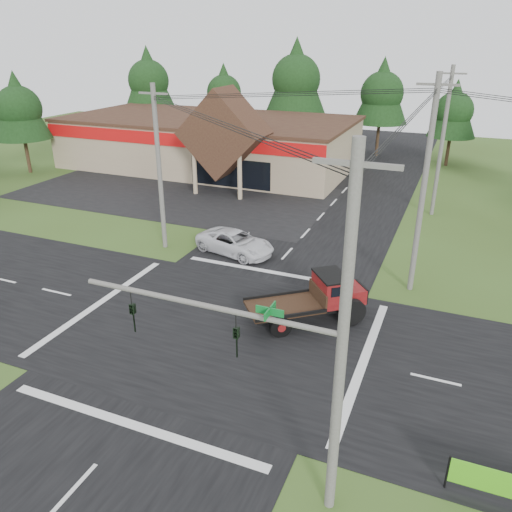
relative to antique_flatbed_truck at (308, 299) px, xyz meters
The scene contains 18 objects.
ground 4.61m from the antique_flatbed_truck, 146.76° to the right, with size 120.00×120.00×0.00m, color #374E1C.
road_ns 4.60m from the antique_flatbed_truck, 146.76° to the right, with size 12.00×120.00×0.02m, color black.
road_ew 4.60m from the antique_flatbed_truck, 146.76° to the right, with size 120.00×12.00×0.02m, color black.
parking_apron 24.28m from the antique_flatbed_truck, 136.91° to the left, with size 28.00×14.00×0.02m, color black.
cvs_building 33.40m from the antique_flatbed_truck, 125.59° to the left, with size 30.40×18.20×9.19m.
traffic_signal_mast 10.64m from the antique_flatbed_truck, 78.03° to the right, with size 8.12×0.24×7.00m.
utility_pole_nr 11.51m from the antique_flatbed_truck, 69.13° to the right, with size 2.00×0.30×11.00m.
utility_pole_nw 13.62m from the antique_flatbed_truck, 154.58° to the left, with size 2.00×0.30×10.50m.
utility_pole_ne 8.43m from the antique_flatbed_truck, 52.40° to the left, with size 2.00×0.30×11.50m.
utility_pole_n 20.53m from the antique_flatbed_truck, 77.64° to the left, with size 2.00×0.30×11.20m.
tree_row_a 50.93m from the antique_flatbed_truck, 131.90° to the left, with size 6.72×6.72×12.12m.
tree_row_b 46.45m from the antique_flatbed_truck, 120.93° to the left, with size 5.60×5.60×10.10m.
tree_row_c 41.61m from the antique_flatbed_truck, 109.57° to the left, with size 7.28×7.28×13.13m.
tree_row_d 40.21m from the antique_flatbed_truck, 95.36° to the left, with size 6.16×6.16×11.11m.
tree_row_e 38.11m from the antique_flatbed_truck, 83.49° to the left, with size 5.04×5.04×9.09m.
tree_side_w 40.17m from the antique_flatbed_truck, 153.81° to the left, with size 5.60×5.60×10.10m.
antique_flatbed_truck is the anchor object (origin of this frame).
white_pickup 9.43m from the antique_flatbed_truck, 137.04° to the left, with size 2.45×5.31×1.47m, color silver.
Camera 1 is at (9.62, -18.31, 12.93)m, focal length 35.00 mm.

